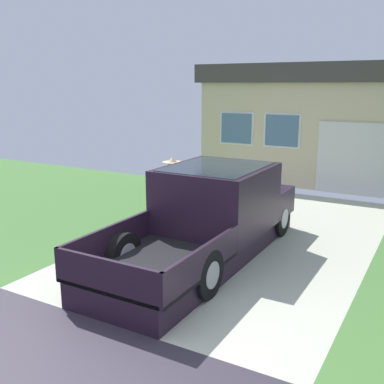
{
  "coord_description": "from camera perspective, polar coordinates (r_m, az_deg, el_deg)",
  "views": [
    {
      "loc": [
        3.61,
        -4.44,
        3.3
      ],
      "look_at": [
        -1.1,
        3.85,
        1.02
      ],
      "focal_mm": 42.21,
      "sensor_mm": 36.0,
      "label": 1
    }
  ],
  "objects": [
    {
      "name": "pickup_truck",
      "position": [
        9.02,
        2.69,
        -2.82
      ],
      "size": [
        2.07,
        5.6,
        1.73
      ],
      "rotation": [
        0.0,
        0.0,
        -0.0
      ],
      "color": "black",
      "rests_on": "ground"
    },
    {
      "name": "person_with_hat",
      "position": [
        10.38,
        -2.45,
        0.56
      ],
      "size": [
        0.48,
        0.46,
        1.7
      ],
      "rotation": [
        0.0,
        0.0,
        -0.01
      ],
      "color": "#333842",
      "rests_on": "ground"
    },
    {
      "name": "house_with_garage",
      "position": [
        17.79,
        22.13,
        8.28
      ],
      "size": [
        11.03,
        7.11,
        3.97
      ],
      "color": "beige",
      "rests_on": "ground"
    },
    {
      "name": "handbag",
      "position": [
        10.44,
        -3.01,
        -4.25
      ],
      "size": [
        0.33,
        0.15,
        0.42
      ],
      "color": "beige",
      "rests_on": "ground"
    }
  ]
}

